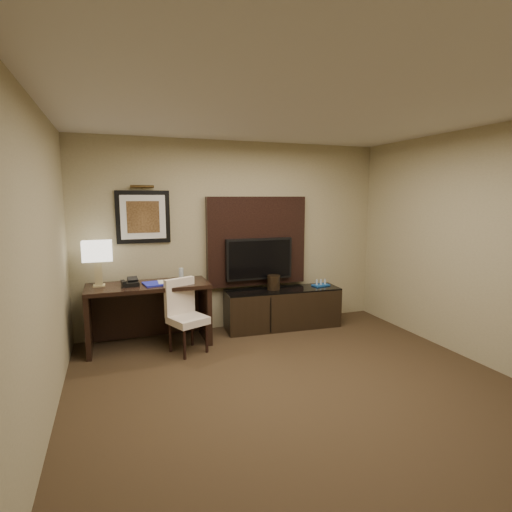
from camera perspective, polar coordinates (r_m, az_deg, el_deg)
name	(u,v)px	position (r m, az deg, el deg)	size (l,w,h in m)	color
floor	(316,407)	(3.98, 8.58, -20.50)	(4.50, 5.00, 0.01)	#332517
ceiling	(323,101)	(3.57, 9.61, 20.98)	(4.50, 5.00, 0.01)	silver
wall_back	(236,236)	(5.83, -2.87, 2.87)	(4.50, 0.01, 2.70)	tan
wall_left	(29,281)	(3.15, -29.69, -3.07)	(0.01, 5.00, 2.70)	tan
wall_right	(507,251)	(5.02, 32.20, 0.65)	(0.01, 5.00, 2.70)	tan
desk	(149,315)	(5.39, -14.99, -8.13)	(1.52, 0.65, 0.81)	black
credenza	(283,308)	(5.94, 3.83, -7.45)	(1.69, 0.47, 0.58)	black
tv_wall_panel	(257,241)	(5.88, 0.11, 2.15)	(1.50, 0.12, 1.30)	black
tv	(259,259)	(5.82, 0.45, -0.41)	(1.00, 0.08, 0.60)	black
artwork	(143,217)	(5.55, -15.83, 5.39)	(0.70, 0.04, 0.70)	black
picture_light	(142,186)	(5.51, -15.97, 9.53)	(0.04, 0.04, 0.30)	#402E14
desk_chair	(188,319)	(5.05, -9.69, -8.91)	(0.40, 0.47, 0.84)	#EFDDC8
table_lamp	(98,265)	(5.30, -21.65, -1.24)	(0.33, 0.19, 0.53)	tan
desk_phone	(130,282)	(5.23, -17.52, -3.59)	(0.19, 0.17, 0.10)	black
blue_folder	(153,284)	(5.24, -14.53, -3.88)	(0.22, 0.29, 0.02)	#1C23B7
book	(158,275)	(5.26, -13.85, -2.60)	(0.18, 0.02, 0.24)	#C0BB96
water_bottle	(181,275)	(5.35, -10.63, -2.64)	(0.06, 0.06, 0.18)	#AAB8C1
ice_bucket	(274,282)	(5.80, 2.53, -3.79)	(0.19, 0.19, 0.21)	black
minibar_tray	(321,283)	(6.13, 9.24, -3.80)	(0.25, 0.15, 0.09)	#1953A7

